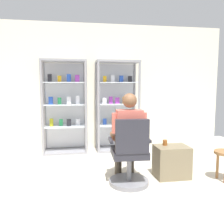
{
  "coord_description": "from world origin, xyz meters",
  "views": [
    {
      "loc": [
        -0.37,
        -2.18,
        1.4
      ],
      "look_at": [
        0.19,
        1.24,
        1.0
      ],
      "focal_mm": 37.65,
      "sensor_mm": 36.0,
      "label": 1
    }
  ],
  "objects_px": {
    "tea_glass": "(165,143)",
    "display_cabinet_right": "(117,105)",
    "display_cabinet_left": "(65,106)",
    "office_chair": "(130,158)",
    "storage_crate": "(172,162)",
    "seated_shopkeeper": "(128,133)"
  },
  "relations": [
    {
      "from": "office_chair",
      "to": "display_cabinet_left",
      "type": "bearing_deg",
      "value": 116.48
    },
    {
      "from": "office_chair",
      "to": "seated_shopkeeper",
      "type": "relative_size",
      "value": 0.74
    },
    {
      "from": "seated_shopkeeper",
      "to": "tea_glass",
      "type": "relative_size",
      "value": 15.0
    },
    {
      "from": "office_chair",
      "to": "storage_crate",
      "type": "distance_m",
      "value": 0.75
    },
    {
      "from": "storage_crate",
      "to": "tea_glass",
      "type": "height_order",
      "value": "tea_glass"
    },
    {
      "from": "seated_shopkeeper",
      "to": "tea_glass",
      "type": "bearing_deg",
      "value": 9.07
    },
    {
      "from": "office_chair",
      "to": "storage_crate",
      "type": "xyz_separation_m",
      "value": [
        0.7,
        0.2,
        -0.15
      ]
    },
    {
      "from": "storage_crate",
      "to": "display_cabinet_right",
      "type": "bearing_deg",
      "value": 107.73
    },
    {
      "from": "display_cabinet_left",
      "to": "display_cabinet_right",
      "type": "relative_size",
      "value": 1.0
    },
    {
      "from": "office_chair",
      "to": "display_cabinet_right",
      "type": "bearing_deg",
      "value": 84.99
    },
    {
      "from": "storage_crate",
      "to": "tea_glass",
      "type": "xyz_separation_m",
      "value": [
        -0.09,
        0.06,
        0.28
      ]
    },
    {
      "from": "seated_shopkeeper",
      "to": "storage_crate",
      "type": "xyz_separation_m",
      "value": [
        0.69,
        0.04,
        -0.47
      ]
    },
    {
      "from": "tea_glass",
      "to": "display_cabinet_right",
      "type": "bearing_deg",
      "value": 105.49
    },
    {
      "from": "display_cabinet_left",
      "to": "office_chair",
      "type": "height_order",
      "value": "display_cabinet_left"
    },
    {
      "from": "storage_crate",
      "to": "seated_shopkeeper",
      "type": "bearing_deg",
      "value": -177.06
    },
    {
      "from": "display_cabinet_right",
      "to": "tea_glass",
      "type": "bearing_deg",
      "value": -74.51
    },
    {
      "from": "display_cabinet_left",
      "to": "display_cabinet_right",
      "type": "bearing_deg",
      "value": 0.03
    },
    {
      "from": "display_cabinet_left",
      "to": "tea_glass",
      "type": "xyz_separation_m",
      "value": [
        1.55,
        -1.62,
        -0.44
      ]
    },
    {
      "from": "seated_shopkeeper",
      "to": "storage_crate",
      "type": "distance_m",
      "value": 0.84
    },
    {
      "from": "display_cabinet_left",
      "to": "office_chair",
      "type": "distance_m",
      "value": 2.18
    },
    {
      "from": "display_cabinet_left",
      "to": "seated_shopkeeper",
      "type": "height_order",
      "value": "display_cabinet_left"
    },
    {
      "from": "storage_crate",
      "to": "office_chair",
      "type": "bearing_deg",
      "value": -164.2
    }
  ]
}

